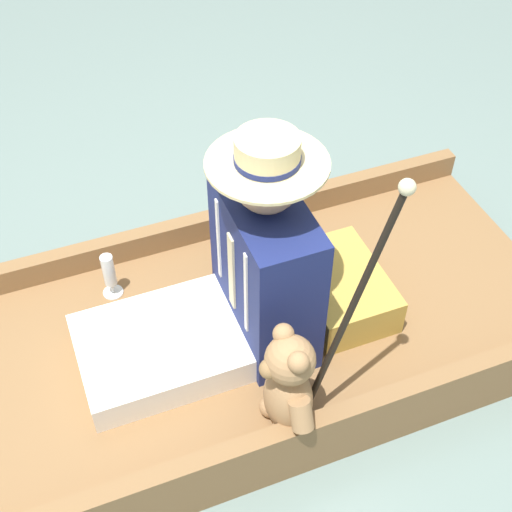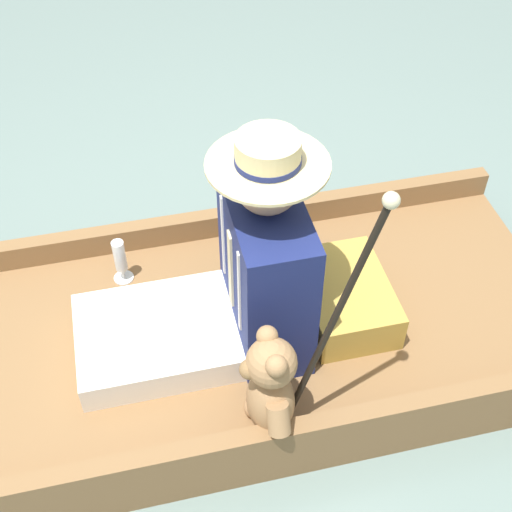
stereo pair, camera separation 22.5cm
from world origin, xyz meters
name	(u,v)px [view 2 (the right image)]	position (x,y,z in m)	size (l,w,h in m)	color
ground_plane	(217,356)	(0.00, 0.00, 0.00)	(16.00, 16.00, 0.00)	slate
punt_boat	(216,342)	(0.00, 0.00, 0.08)	(1.05, 2.51, 0.25)	brown
seat_cushion	(345,297)	(-0.02, -0.47, 0.22)	(0.42, 0.29, 0.15)	#B7933D
seated_person	(237,278)	(-0.03, -0.08, 0.43)	(0.46, 0.83, 0.82)	white
teddy_bear	(270,389)	(-0.41, -0.09, 0.34)	(0.29, 0.17, 0.41)	#9E754C
wine_glass	(120,258)	(0.32, 0.29, 0.26)	(0.07, 0.07, 0.19)	silver
walking_cane	(339,309)	(-0.42, -0.28, 0.68)	(0.04, 0.27, 0.91)	black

